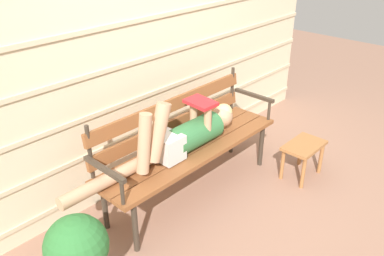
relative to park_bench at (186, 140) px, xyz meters
The scene contains 6 objects.
ground_plane 0.56m from the park_bench, 90.00° to the right, with size 12.00×12.00×0.00m, color #936B56.
house_siding 0.78m from the park_bench, 90.00° to the left, with size 4.86×0.08×2.30m.
park_bench is the anchor object (origin of this frame).
reclining_person 0.18m from the park_bench, 149.92° to the right, with size 1.72×0.26×0.56m.
footstool 1.14m from the park_bench, 35.58° to the right, with size 0.42×0.27×0.35m.
potted_plant 1.35m from the park_bench, 166.10° to the right, with size 0.40×0.40×0.63m.
Camera 1 is at (-2.17, -1.86, 2.20)m, focal length 37.67 mm.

